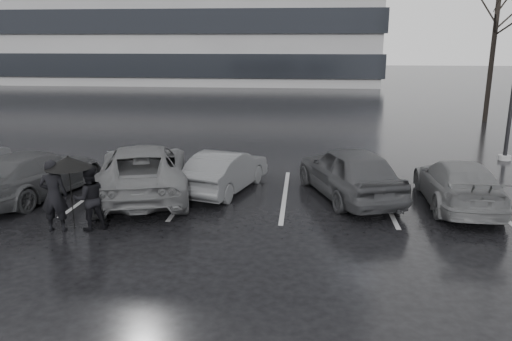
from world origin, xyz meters
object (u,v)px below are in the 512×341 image
object	(u,v)px
car_west_a	(225,171)
car_west_c	(35,174)
car_west_b	(143,170)
car_east	(458,183)
pedestrian_left	(54,196)
pedestrian_right	(90,198)
car_main	(349,172)
tree_north	(494,42)

from	to	relation	value
car_west_a	car_west_c	distance (m)	5.42
car_west_b	car_west_c	bearing A→B (deg)	-7.49
car_west_a	car_east	distance (m)	6.48
car_west_c	pedestrian_left	xyz separation A→B (m)	(1.87, -2.54, 0.20)
car_west_b	car_east	xyz separation A→B (m)	(8.73, -0.11, -0.12)
pedestrian_left	pedestrian_right	size ratio (longest dim) A/B	1.13
car_main	pedestrian_right	xyz separation A→B (m)	(-6.25, -3.11, 0.02)
tree_north	car_west_a	bearing A→B (deg)	-130.51
car_west_a	pedestrian_right	size ratio (longest dim) A/B	2.42
car_west_a	pedestrian_right	bearing A→B (deg)	68.00
car_west_a	car_main	bearing A→B (deg)	-168.61
car_west_b	pedestrian_left	size ratio (longest dim) A/B	3.07
car_east	car_west_c	bearing A→B (deg)	3.26
car_west_c	car_west_b	bearing A→B (deg)	-159.76
pedestrian_right	tree_north	bearing A→B (deg)	-162.59
pedestrian_left	pedestrian_right	world-z (taller)	pedestrian_left
car_main	car_west_a	distance (m)	3.59
car_west_c	tree_north	size ratio (longest dim) A/B	0.54
tree_north	car_west_c	bearing A→B (deg)	-138.83
car_west_c	tree_north	distance (m)	23.51
car_west_b	pedestrian_right	distance (m)	2.80
pedestrian_left	tree_north	xyz separation A→B (m)	(15.62, 17.83, 3.39)
car_west_c	tree_north	xyz separation A→B (m)	(17.49, 15.29, 3.59)
car_west_b	car_west_c	world-z (taller)	car_west_b
car_west_b	car_east	bearing A→B (deg)	164.17
pedestrian_right	car_west_a	bearing A→B (deg)	-160.66
car_west_a	car_east	size ratio (longest dim) A/B	0.86
car_main	car_west_b	size ratio (longest dim) A/B	0.83
car_west_c	pedestrian_right	xyz separation A→B (m)	(2.64, -2.36, 0.10)
car_west_a	pedestrian_left	distance (m)	4.98
pedestrian_left	tree_north	distance (m)	23.95
car_main	car_west_c	size ratio (longest dim) A/B	0.96
car_east	pedestrian_right	xyz separation A→B (m)	(-9.11, -2.66, 0.14)
car_main	pedestrian_left	distance (m)	7.75
car_main	car_west_b	distance (m)	5.88
car_main	car_west_a	bearing A→B (deg)	-24.16
car_main	pedestrian_right	distance (m)	6.98
car_east	pedestrian_left	world-z (taller)	pedestrian_left
car_east	pedestrian_right	size ratio (longest dim) A/B	2.80
car_west_c	car_east	bearing A→B (deg)	-165.94
car_west_a	pedestrian_right	world-z (taller)	pedestrian_right
pedestrian_right	tree_north	world-z (taller)	tree_north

